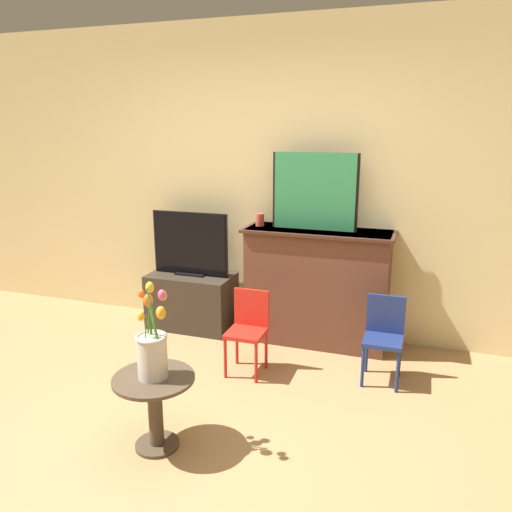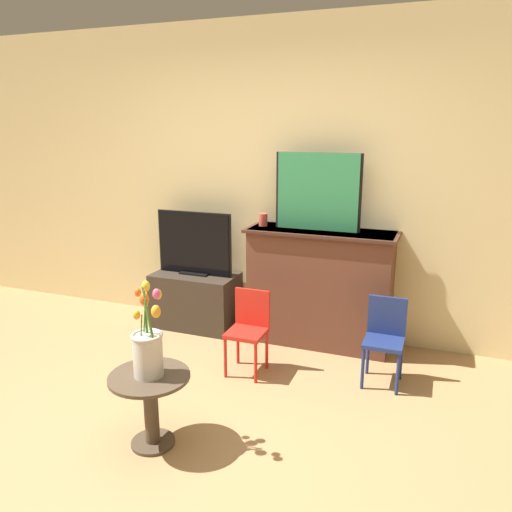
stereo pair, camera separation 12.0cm
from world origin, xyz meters
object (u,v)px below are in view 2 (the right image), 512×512
object	(u,v)px
chair_blue	(385,335)
chair_red	(249,326)
tv_monitor	(194,244)
vase_tulips	(148,348)
painting	(318,192)

from	to	relation	value
chair_blue	chair_red	bearing A→B (deg)	-168.96
tv_monitor	chair_red	distance (m)	1.11
tv_monitor	chair_blue	world-z (taller)	tv_monitor
chair_blue	vase_tulips	xyz separation A→B (m)	(-1.17, -1.25, 0.26)
vase_tulips	chair_red	bearing A→B (deg)	79.93
chair_blue	vase_tulips	world-z (taller)	vase_tulips
painting	chair_blue	xyz separation A→B (m)	(0.65, -0.50, -0.94)
tv_monitor	vase_tulips	xyz separation A→B (m)	(0.60, -1.71, -0.17)
chair_red	vase_tulips	xyz separation A→B (m)	(-0.19, -1.06, 0.26)
painting	vase_tulips	distance (m)	1.96
chair_red	vase_tulips	bearing A→B (deg)	-100.07
vase_tulips	painting	bearing A→B (deg)	73.55
painting	vase_tulips	size ratio (longest dim) A/B	1.29
tv_monitor	chair_blue	xyz separation A→B (m)	(1.77, -0.46, -0.42)
vase_tulips	tv_monitor	bearing A→B (deg)	109.27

